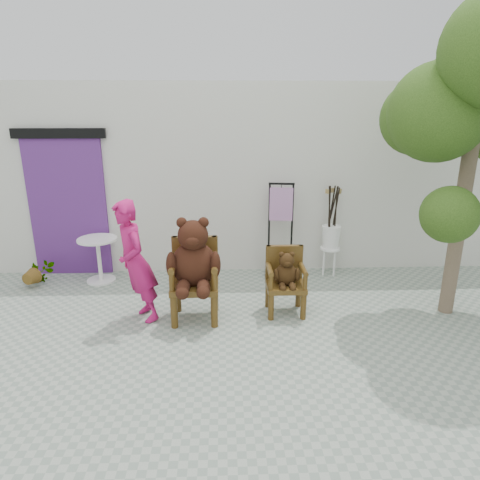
{
  "coord_description": "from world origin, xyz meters",
  "views": [
    {
      "loc": [
        -0.54,
        -4.13,
        2.65
      ],
      "look_at": [
        -0.33,
        1.25,
        0.95
      ],
      "focal_mm": 32.0,
      "sensor_mm": 36.0,
      "label": 1
    }
  ],
  "objects_px": {
    "stool_bucket": "(331,236)",
    "cafe_table": "(99,255)",
    "tree": "(470,101)",
    "chair_big": "(194,264)",
    "chair_small": "(286,275)",
    "display_stand": "(280,241)",
    "person": "(136,262)"
  },
  "relations": [
    {
      "from": "stool_bucket",
      "to": "cafe_table",
      "type": "bearing_deg",
      "value": -177.49
    },
    {
      "from": "cafe_table",
      "to": "tree",
      "type": "distance_m",
      "value": 5.44
    },
    {
      "from": "tree",
      "to": "cafe_table",
      "type": "bearing_deg",
      "value": 165.12
    },
    {
      "from": "chair_big",
      "to": "chair_small",
      "type": "height_order",
      "value": "chair_big"
    },
    {
      "from": "chair_small",
      "to": "display_stand",
      "type": "xyz_separation_m",
      "value": [
        0.09,
        1.31,
        0.06
      ]
    },
    {
      "from": "display_stand",
      "to": "tree",
      "type": "relative_size",
      "value": 0.4
    },
    {
      "from": "stool_bucket",
      "to": "tree",
      "type": "height_order",
      "value": "tree"
    },
    {
      "from": "cafe_table",
      "to": "display_stand",
      "type": "bearing_deg",
      "value": 3.13
    },
    {
      "from": "chair_small",
      "to": "cafe_table",
      "type": "bearing_deg",
      "value": 157.25
    },
    {
      "from": "person",
      "to": "cafe_table",
      "type": "relative_size",
      "value": 2.25
    },
    {
      "from": "chair_small",
      "to": "stool_bucket",
      "type": "xyz_separation_m",
      "value": [
        0.91,
        1.31,
        0.12
      ]
    },
    {
      "from": "stool_bucket",
      "to": "tree",
      "type": "relative_size",
      "value": 0.38
    },
    {
      "from": "person",
      "to": "stool_bucket",
      "type": "xyz_separation_m",
      "value": [
        2.81,
        1.47,
        -0.15
      ]
    },
    {
      "from": "display_stand",
      "to": "cafe_table",
      "type": "bearing_deg",
      "value": -169.36
    },
    {
      "from": "chair_small",
      "to": "display_stand",
      "type": "bearing_deg",
      "value": 85.88
    },
    {
      "from": "chair_small",
      "to": "stool_bucket",
      "type": "distance_m",
      "value": 1.6
    },
    {
      "from": "cafe_table",
      "to": "stool_bucket",
      "type": "bearing_deg",
      "value": 2.51
    },
    {
      "from": "cafe_table",
      "to": "stool_bucket",
      "type": "distance_m",
      "value": 3.67
    },
    {
      "from": "chair_small",
      "to": "person",
      "type": "height_order",
      "value": "person"
    },
    {
      "from": "person",
      "to": "tree",
      "type": "xyz_separation_m",
      "value": [
        3.94,
        0.04,
        1.9
      ]
    },
    {
      "from": "tree",
      "to": "chair_small",
      "type": "bearing_deg",
      "value": 176.65
    },
    {
      "from": "chair_small",
      "to": "stool_bucket",
      "type": "bearing_deg",
      "value": 55.2
    },
    {
      "from": "person",
      "to": "tree",
      "type": "bearing_deg",
      "value": 59.79
    },
    {
      "from": "stool_bucket",
      "to": "chair_big",
      "type": "bearing_deg",
      "value": -145.19
    },
    {
      "from": "stool_bucket",
      "to": "tree",
      "type": "distance_m",
      "value": 2.75
    },
    {
      "from": "chair_small",
      "to": "person",
      "type": "distance_m",
      "value": 1.93
    },
    {
      "from": "chair_small",
      "to": "display_stand",
      "type": "height_order",
      "value": "display_stand"
    },
    {
      "from": "chair_big",
      "to": "person",
      "type": "height_order",
      "value": "person"
    },
    {
      "from": "person",
      "to": "stool_bucket",
      "type": "bearing_deg",
      "value": 86.8
    },
    {
      "from": "cafe_table",
      "to": "person",
      "type": "bearing_deg",
      "value": -57.24
    },
    {
      "from": "person",
      "to": "display_stand",
      "type": "relative_size",
      "value": 1.05
    },
    {
      "from": "stool_bucket",
      "to": "chair_small",
      "type": "bearing_deg",
      "value": -124.8
    }
  ]
}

